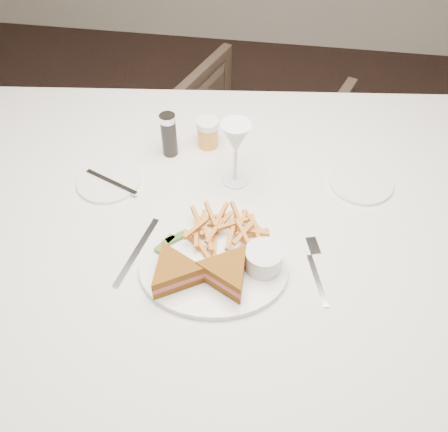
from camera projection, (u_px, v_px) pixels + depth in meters
table at (227, 302)px, 1.46m from camera, size 1.68×1.22×0.75m
chair_far at (254, 144)px, 2.05m from camera, size 0.76×0.74×0.62m
table_setting at (219, 224)px, 1.12m from camera, size 0.79×0.60×0.18m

